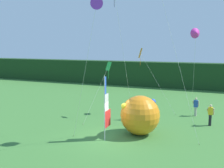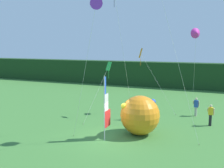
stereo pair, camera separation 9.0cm
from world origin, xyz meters
The scene contains 11 objects.
ground_plane centered at (0.00, 0.00, 0.00)m, with size 120.00×120.00×0.00m, color #3D7533.
distant_treeline centered at (0.00, 23.33, 1.87)m, with size 80.00×2.40×3.75m, color #193819.
banner_flag centered at (0.06, -0.28, 2.07)m, with size 0.06×1.03×4.32m.
person_near_banner centered at (5.15, 7.99, 0.88)m, with size 0.55×0.48×1.65m.
person_mid_field centered at (6.43, 5.45, 0.90)m, with size 0.55×0.48×1.69m.
inflatable_balloon centered at (1.88, 1.45, 1.39)m, with size 2.77×2.77×2.77m.
kite_purple_delta_0 centered at (0.31, -2.23, 8.49)m, with size 2.98×1.92×8.91m.
kite_black_diamond_2 centered at (0.07, 1.53, 8.78)m, with size 0.85×3.09×10.13m.
kite_orange_diamond_3 centered at (0.31, 7.35, 5.30)m, with size 3.57×0.69×5.99m.
kite_green_diamond_4 centered at (-2.10, 4.99, 4.20)m, with size 1.21×3.44×4.81m.
kite_magenta_delta_5 centered at (4.93, 7.36, 7.23)m, with size 0.90×3.78×7.70m.
Camera 2 is at (6.76, -15.68, 6.23)m, focal length 41.75 mm.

